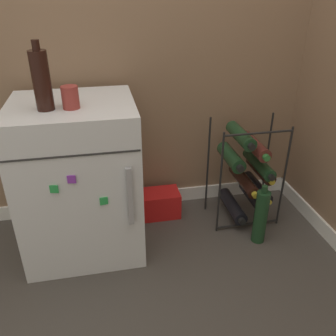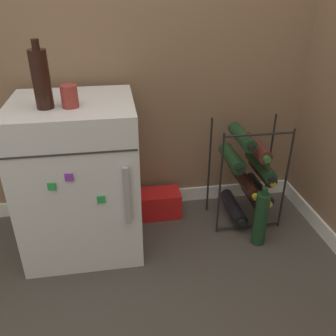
% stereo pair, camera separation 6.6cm
% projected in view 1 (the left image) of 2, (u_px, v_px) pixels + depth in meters
% --- Properties ---
extents(ground_plane, '(14.00, 14.00, 0.00)m').
position_uv_depth(ground_plane, '(166.00, 274.00, 1.76)').
color(ground_plane, '#423D38').
extents(mini_fridge, '(0.58, 0.55, 0.80)m').
position_uv_depth(mini_fridge, '(80.00, 179.00, 1.79)').
color(mini_fridge, silver).
rests_on(mini_fridge, ground_plane).
extents(wine_rack, '(0.39, 0.33, 0.61)m').
position_uv_depth(wine_rack, '(247.00, 173.00, 2.05)').
color(wine_rack, black).
rests_on(wine_rack, ground_plane).
extents(soda_box, '(0.24, 0.16, 0.16)m').
position_uv_depth(soda_box, '(160.00, 203.00, 2.17)').
color(soda_box, red).
rests_on(soda_box, ground_plane).
extents(fridge_top_cup, '(0.07, 0.07, 0.10)m').
position_uv_depth(fridge_top_cup, '(70.00, 97.00, 1.51)').
color(fridge_top_cup, maroon).
rests_on(fridge_top_cup, mini_fridge).
extents(fridge_top_bottle, '(0.07, 0.07, 0.29)m').
position_uv_depth(fridge_top_bottle, '(41.00, 80.00, 1.46)').
color(fridge_top_bottle, black).
rests_on(fridge_top_bottle, mini_fridge).
extents(loose_bottle_floor, '(0.07, 0.07, 0.35)m').
position_uv_depth(loose_bottle_floor, '(261.00, 217.00, 1.92)').
color(loose_bottle_floor, '#19381E').
rests_on(loose_bottle_floor, ground_plane).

